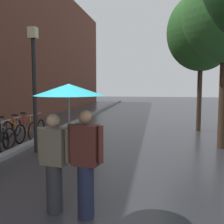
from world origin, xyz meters
name	(u,v)px	position (x,y,z in m)	size (l,w,h in m)	color
kerb_strip	(74,123)	(-3.20, 10.00, 0.06)	(0.30, 36.00, 0.12)	slate
street_tree_2	(201,32)	(2.88, 8.86, 4.28)	(2.95, 2.95, 5.96)	#473323
parked_bicycle_4	(7,133)	(-4.14, 5.11, 0.38)	(1.12, 0.76, 0.96)	black
parked_bicycle_5	(20,130)	(-3.95, 5.71, 0.38)	(1.11, 0.74, 0.96)	black
parked_bicycle_6	(29,127)	(-3.97, 6.42, 0.38)	(1.08, 0.70, 0.96)	black
couple_under_umbrella	(69,130)	(-0.31, 0.42, 1.37)	(1.13, 1.08, 2.09)	#2D2D33
street_lamp_post	(34,79)	(-2.60, 4.13, 2.22)	(0.24, 0.24, 3.74)	black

